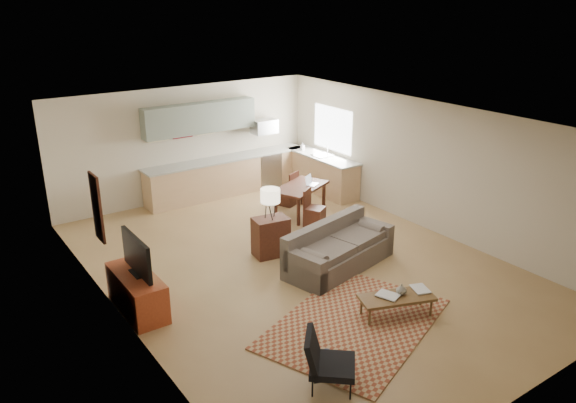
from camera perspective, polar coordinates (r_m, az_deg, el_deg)
room at (r=9.85m, az=1.00°, el=0.59°), size 9.00×9.00×9.00m
kitchen_counter_back at (r=13.94m, az=-6.13°, el=2.63°), size 4.26×0.64×0.92m
kitchen_counter_right at (r=14.08m, az=3.48°, el=2.89°), size 0.64×2.26×0.92m
kitchen_range at (r=14.48m, az=-2.32°, el=3.37°), size 0.62×0.62×0.90m
kitchen_microwave at (r=14.22m, az=-2.43°, el=7.63°), size 0.62×0.40×0.35m
upper_cabinets at (r=13.43m, az=-8.94°, el=8.39°), size 2.80×0.34×0.70m
window_right at (r=13.97m, az=4.54°, el=7.36°), size 0.02×1.40×1.05m
wall_art_left at (r=9.23m, az=-18.79°, el=-0.59°), size 0.06×0.42×1.10m
triptych at (r=13.43m, az=-10.70°, el=7.41°), size 1.70×0.04×0.50m
rug at (r=8.72m, az=6.80°, el=-12.17°), size 3.40×2.91×0.02m
sofa at (r=10.18m, az=5.28°, el=-4.58°), size 2.47×1.48×0.80m
coffee_table at (r=8.93m, az=10.93°, el=-10.38°), size 1.25×0.83×0.35m
book_a at (r=8.71m, az=9.75°, el=-9.72°), size 0.46×0.49×0.03m
book_b at (r=9.04m, az=12.62°, el=-8.77°), size 0.44×0.47×0.02m
vase at (r=8.87m, az=11.45°, el=-8.72°), size 0.21×0.21×0.17m
armchair at (r=7.31m, az=4.55°, el=-15.85°), size 0.92×0.92×0.75m
tv_credenza at (r=9.16m, az=-15.08°, el=-8.90°), size 0.52×1.35×0.63m
tv at (r=8.89m, az=-15.13°, el=-5.29°), size 0.10×1.04×0.63m
console_table at (r=10.61m, az=-1.76°, el=-3.59°), size 0.70×0.52×0.75m
table_lamp at (r=10.35m, az=-1.80°, el=-0.17°), size 0.38×0.38×0.60m
dining_table at (r=12.55m, az=1.27°, el=0.13°), size 1.54×1.25×0.68m
dining_chair_near at (r=11.93m, az=2.73°, el=-0.65°), size 0.54×0.55×0.81m
dining_chair_far at (r=13.13m, az=-0.05°, el=1.39°), size 0.52×0.53×0.82m
laptop at (r=12.49m, az=2.52°, el=2.18°), size 0.35×0.33×0.21m
soap_bottle at (r=14.39m, az=1.49°, el=5.62°), size 0.11×0.11×0.19m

